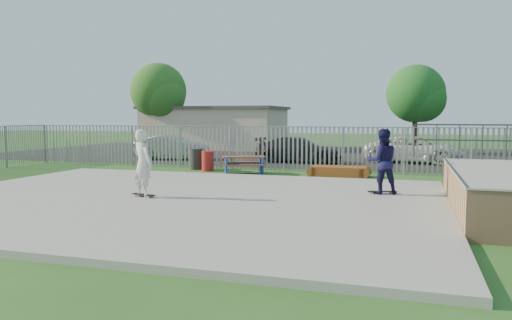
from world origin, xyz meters
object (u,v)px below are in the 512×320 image
(car_white, at_px, (414,150))
(skater_navy, at_px, (382,161))
(tree_mid, at_px, (416,94))
(skater_white, at_px, (143,163))
(car_silver, at_px, (172,147))
(trash_bin_red, at_px, (208,161))
(tree_left, at_px, (158,91))
(car_dark, at_px, (299,150))
(picnic_table, at_px, (244,165))
(trash_bin_grey, at_px, (196,159))
(funbox, at_px, (339,172))

(car_white, bearing_deg, skater_navy, -174.76)
(tree_mid, distance_m, skater_white, 23.35)
(skater_navy, bearing_deg, car_silver, -56.71)
(trash_bin_red, relative_size, tree_left, 0.14)
(tree_left, xyz_separation_m, skater_white, (10.87, -21.16, -3.21))
(car_dark, bearing_deg, picnic_table, 172.25)
(car_dark, bearing_deg, car_silver, 95.69)
(car_white, bearing_deg, skater_white, 163.11)
(trash_bin_grey, bearing_deg, funbox, -7.05)
(skater_navy, bearing_deg, car_dark, -81.70)
(tree_left, height_order, tree_mid, tree_left)
(car_white, xyz_separation_m, tree_mid, (0.04, 7.06, 3.21))
(funbox, distance_m, trash_bin_red, 5.98)
(trash_bin_red, relative_size, trash_bin_grey, 0.93)
(funbox, bearing_deg, tree_left, 140.22)
(skater_navy, bearing_deg, trash_bin_red, -51.07)
(trash_bin_red, xyz_separation_m, skater_white, (1.43, -8.13, 0.67))
(trash_bin_red, relative_size, car_silver, 0.22)
(trash_bin_grey, height_order, tree_mid, tree_mid)
(funbox, xyz_separation_m, skater_white, (-4.53, -7.77, 0.91))
(car_dark, distance_m, tree_left, 15.22)
(trash_bin_red, relative_size, skater_white, 0.46)
(car_silver, xyz_separation_m, tree_left, (-5.25, 8.23, 3.63))
(funbox, bearing_deg, car_white, 68.77)
(trash_bin_grey, relative_size, skater_navy, 0.50)
(car_white, distance_m, skater_white, 16.65)
(car_silver, relative_size, car_dark, 0.90)
(car_white, bearing_deg, car_silver, 108.21)
(tree_left, relative_size, skater_white, 3.33)
(picnic_table, height_order, car_silver, car_silver)
(car_silver, height_order, tree_mid, tree_mid)
(funbox, height_order, tree_left, tree_left)
(skater_white, bearing_deg, car_white, -90.71)
(trash_bin_red, bearing_deg, car_dark, 59.30)
(trash_bin_grey, distance_m, tree_mid, 16.85)
(picnic_table, distance_m, skater_white, 7.51)
(picnic_table, relative_size, trash_bin_red, 2.51)
(tree_mid, distance_m, skater_navy, 19.53)
(trash_bin_red, bearing_deg, skater_white, -80.03)
(trash_bin_red, bearing_deg, tree_left, 125.93)
(trash_bin_red, xyz_separation_m, tree_mid, (8.94, 13.80, 3.48))
(car_silver, bearing_deg, car_dark, -101.28)
(skater_navy, bearing_deg, tree_mid, -109.34)
(car_silver, distance_m, car_dark, 7.25)
(skater_white, bearing_deg, tree_left, -36.85)
(tree_mid, xyz_separation_m, skater_navy, (-1.01, -19.30, -2.81))
(picnic_table, distance_m, car_silver, 8.23)
(car_dark, xyz_separation_m, tree_left, (-12.49, 7.89, 3.64))
(picnic_table, relative_size, trash_bin_grey, 2.34)
(tree_mid, relative_size, skater_white, 3.01)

